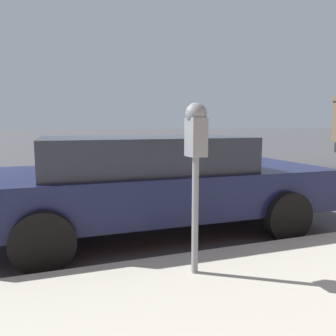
{
  "coord_description": "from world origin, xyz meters",
  "views": [
    {
      "loc": [
        -5.29,
        1.4,
        1.47
      ],
      "look_at": [
        -2.43,
        0.4,
        1.07
      ],
      "focal_mm": 35.0,
      "sensor_mm": 36.0,
      "label": 1
    }
  ],
  "objects": [
    {
      "name": "car_navy",
      "position": [
        -1.02,
        0.12,
        0.72
      ],
      "size": [
        2.1,
        4.72,
        1.32
      ],
      "rotation": [
        0.0,
        0.0,
        3.13
      ],
      "color": "#14193D",
      "rests_on": "ground_plane"
    },
    {
      "name": "parking_meter",
      "position": [
        -2.66,
        0.22,
        1.3
      ],
      "size": [
        0.21,
        0.19,
        1.54
      ],
      "color": "gray",
      "rests_on": "sidewalk"
    },
    {
      "name": "ground_plane",
      "position": [
        0.0,
        0.0,
        0.0
      ],
      "size": [
        220.0,
        220.0,
        0.0
      ],
      "primitive_type": "plane",
      "color": "#424244"
    }
  ]
}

